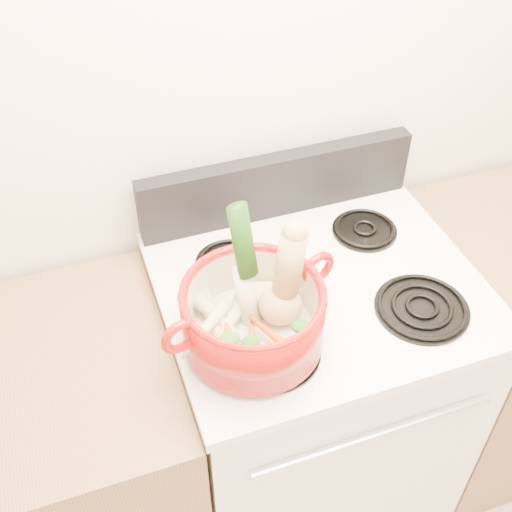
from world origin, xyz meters
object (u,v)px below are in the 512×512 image
object	(u,v)px
stove_body	(309,398)
dutch_oven	(253,317)
squash	(281,279)
leek	(246,267)

from	to	relation	value
stove_body	dutch_oven	bearing A→B (deg)	-150.08
stove_body	squash	bearing A→B (deg)	-143.40
stove_body	dutch_oven	world-z (taller)	dutch_oven
stove_body	leek	world-z (taller)	leek
stove_body	leek	size ratio (longest dim) A/B	3.02
squash	leek	xyz separation A→B (m)	(-0.07, 0.03, 0.03)
stove_body	dutch_oven	xyz separation A→B (m)	(-0.22, -0.13, 0.58)
dutch_oven	leek	distance (m)	0.12
leek	squash	bearing A→B (deg)	-44.15
leek	stove_body	bearing A→B (deg)	1.27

